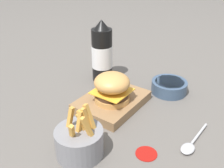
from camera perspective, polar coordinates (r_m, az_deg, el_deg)
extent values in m
plane|color=#5B5651|center=(0.88, 2.77, -3.79)|extent=(6.00, 6.00, 0.00)
cube|color=olive|center=(0.85, 0.00, -3.83)|extent=(0.22, 0.17, 0.03)
cylinder|color=tan|center=(0.83, 0.00, -3.04)|extent=(0.11, 0.11, 0.02)
cylinder|color=#422819|center=(0.82, 0.00, -2.09)|extent=(0.10, 0.10, 0.01)
cube|color=gold|center=(0.81, 0.00, -1.55)|extent=(0.11, 0.11, 0.00)
ellipsoid|color=tan|center=(0.80, 0.00, 0.34)|extent=(0.11, 0.11, 0.06)
cylinder|color=black|center=(0.98, -2.17, 6.25)|extent=(0.08, 0.08, 0.20)
cylinder|color=silver|center=(0.98, -2.17, 6.03)|extent=(0.08, 0.08, 0.08)
cone|color=black|center=(0.94, -2.31, 12.85)|extent=(0.06, 0.06, 0.04)
cylinder|color=slate|center=(0.67, -7.11, -12.46)|extent=(0.12, 0.12, 0.07)
cube|color=gold|center=(0.64, -5.37, -8.62)|extent=(0.02, 0.03, 0.09)
cube|color=gold|center=(0.62, -5.03, -10.16)|extent=(0.03, 0.03, 0.08)
cube|color=gold|center=(0.64, -7.20, -9.16)|extent=(0.03, 0.01, 0.08)
cube|color=gold|center=(0.63, -8.63, -10.74)|extent=(0.03, 0.02, 0.07)
cube|color=gold|center=(0.64, -4.57, -8.11)|extent=(0.01, 0.04, 0.09)
cube|color=gold|center=(0.64, -5.99, -8.96)|extent=(0.03, 0.03, 0.07)
cube|color=gold|center=(0.65, -9.22, -8.16)|extent=(0.02, 0.02, 0.08)
cube|color=gold|center=(0.64, -6.46, -8.87)|extent=(0.01, 0.03, 0.08)
cylinder|color=#384C66|center=(0.94, 12.32, -0.58)|extent=(0.12, 0.12, 0.04)
cylinder|color=#669356|center=(0.94, 12.43, 0.39)|extent=(0.10, 0.10, 0.01)
cylinder|color=#B2B2B7|center=(0.77, 18.44, -10.19)|extent=(0.10, 0.01, 0.01)
ellipsoid|color=#B2B2B7|center=(0.71, 16.16, -13.35)|extent=(0.05, 0.04, 0.01)
cylinder|color=#9E140F|center=(0.69, 7.48, -14.76)|extent=(0.06, 0.06, 0.00)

